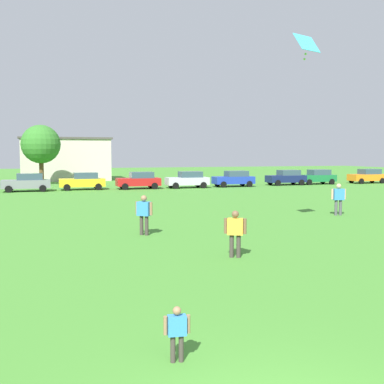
# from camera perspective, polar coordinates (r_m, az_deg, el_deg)

# --- Properties ---
(ground_plane) EXTENTS (160.00, 160.00, 0.00)m
(ground_plane) POSITION_cam_1_polar(r_m,az_deg,el_deg) (34.94, -12.95, -1.11)
(ground_plane) COLOR #42842D
(child_kite_flyer) EXTENTS (0.45, 0.21, 0.96)m
(child_kite_flyer) POSITION_cam_1_polar(r_m,az_deg,el_deg) (8.06, -1.87, -16.57)
(child_kite_flyer) COLOR #3F3833
(child_kite_flyer) RESTS_ON ground
(adult_bystander) EXTENTS (0.69, 0.50, 1.60)m
(adult_bystander) POSITION_cam_1_polar(r_m,az_deg,el_deg) (15.62, 5.36, -4.66)
(adult_bystander) COLOR #3F3833
(adult_bystander) RESTS_ON ground
(bystander_near_trees) EXTENTS (0.84, 0.45, 1.81)m
(bystander_near_trees) POSITION_cam_1_polar(r_m,az_deg,el_deg) (27.41, 17.64, -0.54)
(bystander_near_trees) COLOR #4C4C51
(bystander_near_trees) RESTS_ON ground
(bystander_midfield) EXTENTS (0.64, 0.61, 1.72)m
(bystander_midfield) POSITION_cam_1_polar(r_m,az_deg,el_deg) (19.89, -5.95, -2.41)
(bystander_midfield) COLOR #3F3833
(bystander_midfield) RESTS_ON ground
(kite) EXTENTS (1.35, 0.94, 1.13)m
(kite) POSITION_cam_1_polar(r_m,az_deg,el_deg) (21.58, 13.97, 17.29)
(kite) COLOR #3FBFE5
(parked_car_gray_0) EXTENTS (4.30, 2.02, 1.68)m
(parked_car_gray_0) POSITION_cam_1_polar(r_m,az_deg,el_deg) (45.30, -19.69, 1.14)
(parked_car_gray_0) COLOR slate
(parked_car_gray_0) RESTS_ON ground
(parked_car_yellow_1) EXTENTS (4.30, 2.02, 1.68)m
(parked_car_yellow_1) POSITION_cam_1_polar(r_m,az_deg,el_deg) (45.94, -13.32, 1.34)
(parked_car_yellow_1) COLOR yellow
(parked_car_yellow_1) RESTS_ON ground
(parked_car_red_2) EXTENTS (4.30, 2.02, 1.68)m
(parked_car_red_2) POSITION_cam_1_polar(r_m,az_deg,el_deg) (46.14, -6.55, 1.45)
(parked_car_red_2) COLOR red
(parked_car_red_2) RESTS_ON ground
(parked_car_silver_3) EXTENTS (4.30, 2.02, 1.68)m
(parked_car_silver_3) POSITION_cam_1_polar(r_m,az_deg,el_deg) (47.13, -0.51, 1.55)
(parked_car_silver_3) COLOR silver
(parked_car_silver_3) RESTS_ON ground
(parked_car_blue_4) EXTENTS (4.30, 2.02, 1.68)m
(parked_car_blue_4) POSITION_cam_1_polar(r_m,az_deg,el_deg) (49.11, 5.22, 1.66)
(parked_car_blue_4) COLOR #1E38AD
(parked_car_blue_4) RESTS_ON ground
(parked_car_navy_5) EXTENTS (4.30, 2.02, 1.68)m
(parked_car_navy_5) POSITION_cam_1_polar(r_m,az_deg,el_deg) (52.52, 11.59, 1.78)
(parked_car_navy_5) COLOR #141E4C
(parked_car_navy_5) RESTS_ON ground
(parked_car_green_6) EXTENTS (4.30, 2.02, 1.68)m
(parked_car_green_6) POSITION_cam_1_polar(r_m,az_deg,el_deg) (54.75, 15.17, 1.83)
(parked_car_green_6) COLOR #196B38
(parked_car_green_6) RESTS_ON ground
(parked_car_orange_7) EXTENTS (4.30, 2.02, 1.68)m
(parked_car_orange_7) POSITION_cam_1_polar(r_m,az_deg,el_deg) (58.49, 20.85, 1.86)
(parked_car_orange_7) COLOR orange
(parked_car_orange_7) RESTS_ON ground
(tree_far_right) EXTENTS (4.30, 4.30, 6.70)m
(tree_far_right) POSITION_cam_1_polar(r_m,az_deg,el_deg) (54.39, -18.17, 5.61)
(tree_far_right) COLOR brown
(tree_far_right) RESTS_ON ground
(house_left) EXTENTS (11.46, 8.29, 5.57)m
(house_left) POSITION_cam_1_polar(r_m,az_deg,el_deg) (63.73, -15.33, 3.96)
(house_left) COLOR beige
(house_left) RESTS_ON ground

